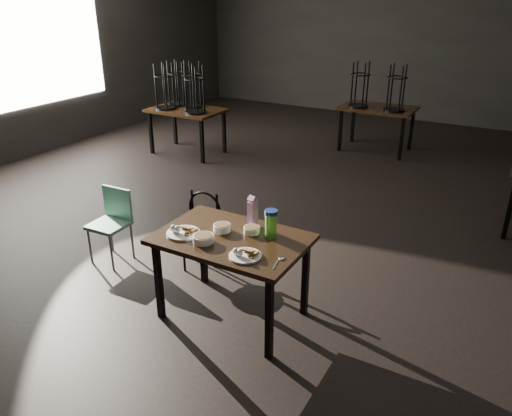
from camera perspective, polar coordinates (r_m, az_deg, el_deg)
The scene contains 14 objects.
room at distance 5.28m, azimuth 4.56°, elevation 21.14°, with size 12.00×12.04×3.22m.
main_table at distance 4.04m, azimuth -2.81°, elevation -4.32°, with size 1.20×0.80×0.75m.
plate_left at distance 4.07m, azimuth -8.39°, elevation -2.65°, with size 0.27×0.27×0.09m.
plate_right at distance 3.70m, azimuth -1.30°, elevation -5.30°, with size 0.25×0.25×0.08m.
bowl_near at distance 4.09m, azimuth -3.90°, elevation -2.22°, with size 0.14×0.14×0.06m.
bowl_far at distance 4.05m, azimuth -0.49°, elevation -2.50°, with size 0.13×0.13×0.05m.
bowl_big at distance 3.93m, azimuth -6.05°, elevation -3.47°, with size 0.17×0.17×0.06m.
juice_carton at distance 4.13m, azimuth -0.40°, elevation -0.44°, with size 0.08×0.08×0.27m.
water_bottle at distance 3.95m, azimuth 1.72°, elevation -1.76°, with size 0.12×0.12×0.23m.
spoon at distance 3.68m, azimuth 2.87°, elevation -5.86°, with size 0.05×0.20×0.01m.
bentwood_chair at distance 4.89m, azimuth -6.36°, elevation -1.93°, with size 0.38×0.37×0.77m.
school_chair at distance 5.22m, azimuth -16.10°, elevation -1.13°, with size 0.36×0.36×0.75m.
bg_table_left at distance 8.43m, azimuth -8.13°, elevation 11.50°, with size 1.20×0.80×1.48m.
bg_table_far at distance 8.69m, azimuth 13.73°, elevation 11.11°, with size 1.20×0.80×1.48m.
Camera 1 is at (2.19, -4.76, 2.58)m, focal length 35.00 mm.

